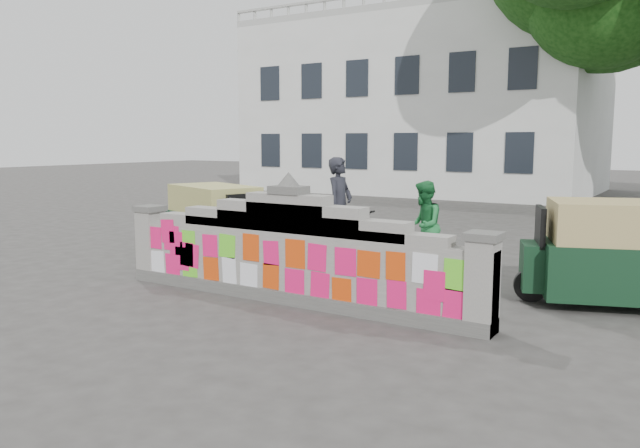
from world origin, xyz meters
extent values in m
plane|color=#383533|center=(0.00, 0.00, 0.00)|extent=(100.00, 100.00, 0.00)
cube|color=#4C4C49|center=(0.00, 0.00, 0.10)|extent=(6.40, 0.42, 0.20)
cube|color=gray|center=(0.00, 0.00, 0.60)|extent=(6.40, 0.32, 1.00)
cube|color=gray|center=(0.00, 0.00, 1.17)|extent=(5.20, 0.32, 0.14)
cube|color=gray|center=(0.00, 0.00, 1.24)|extent=(4.00, 0.32, 0.28)
cube|color=gray|center=(0.00, 0.00, 1.32)|extent=(2.60, 0.32, 0.44)
cube|color=gray|center=(0.00, 0.00, 1.39)|extent=(1.40, 0.32, 0.58)
cube|color=#4C4C49|center=(0.00, 0.00, 1.74)|extent=(0.55, 0.36, 0.12)
cone|color=#4C4C49|center=(0.00, 0.00, 1.90)|extent=(0.36, 0.36, 0.22)
cube|color=gray|center=(-3.02, 0.00, 0.62)|extent=(0.36, 0.40, 1.24)
cube|color=#4C4C49|center=(-3.02, 0.00, 1.28)|extent=(0.44, 0.44, 0.10)
cube|color=gray|center=(3.02, 0.00, 0.62)|extent=(0.36, 0.40, 1.24)
cube|color=#4C4C49|center=(3.02, 0.00, 1.28)|extent=(0.44, 0.44, 0.10)
cube|color=silver|center=(-7.00, 22.00, 4.00)|extent=(16.00, 10.00, 8.00)
imported|color=black|center=(-0.74, 2.78, 0.56)|extent=(2.17, 0.84, 1.13)
imported|color=black|center=(-0.74, 2.78, 0.96)|extent=(0.49, 0.71, 1.91)
imported|color=#207839|center=(0.80, 3.34, 0.86)|extent=(0.89, 1.01, 1.72)
cube|color=black|center=(-3.74, 2.49, 0.54)|extent=(2.64, 2.03, 0.78)
cube|color=tan|center=(-3.74, 2.49, 1.22)|extent=(2.44, 1.91, 0.58)
cube|color=black|center=(-2.60, 2.05, 0.54)|extent=(0.70, 0.81, 0.68)
cube|color=black|center=(-2.60, 2.05, 1.12)|extent=(0.32, 0.66, 0.58)
cylinder|color=black|center=(-2.51, 2.02, 0.24)|extent=(0.50, 0.29, 0.49)
cylinder|color=black|center=(-4.75, 2.31, 0.24)|extent=(0.50, 0.29, 0.49)
cylinder|color=black|center=(-4.36, 3.31, 0.24)|extent=(0.50, 0.29, 0.49)
cube|color=black|center=(4.45, 2.50, 0.56)|extent=(2.76, 2.08, 0.82)
cube|color=tan|center=(4.45, 2.50, 1.28)|extent=(2.55, 1.96, 0.61)
cube|color=black|center=(3.24, 2.07, 0.56)|extent=(0.72, 0.85, 0.72)
cube|color=black|center=(3.24, 2.07, 1.18)|extent=(0.32, 0.70, 0.61)
cylinder|color=black|center=(3.15, 2.03, 0.26)|extent=(0.52, 0.29, 0.51)
camera|label=1|loc=(5.42, -7.70, 2.49)|focal=35.00mm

